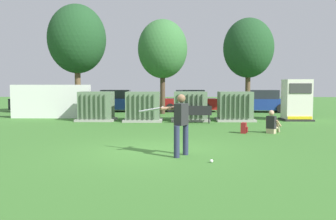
# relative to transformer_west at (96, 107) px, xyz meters

# --- Properties ---
(ground_plane) EXTENTS (96.00, 96.00, 0.00)m
(ground_plane) POSITION_rel_transformer_west_xyz_m (3.80, -9.18, -0.79)
(ground_plane) COLOR #3D752D
(fence_panel) EXTENTS (4.80, 0.12, 2.00)m
(fence_panel) POSITION_rel_transformer_west_xyz_m (-3.03, 1.32, 0.21)
(fence_panel) COLOR white
(fence_panel) RESTS_ON ground
(transformer_west) EXTENTS (2.10, 1.70, 1.62)m
(transformer_west) POSITION_rel_transformer_west_xyz_m (0.00, 0.00, 0.00)
(transformer_west) COLOR #9E9B93
(transformer_west) RESTS_ON ground
(transformer_mid_west) EXTENTS (2.10, 1.70, 1.62)m
(transformer_mid_west) POSITION_rel_transformer_west_xyz_m (2.64, -0.28, 0.00)
(transformer_mid_west) COLOR #9E9B93
(transformer_mid_west) RESTS_ON ground
(transformer_mid_east) EXTENTS (2.10, 1.70, 1.62)m
(transformer_mid_east) POSITION_rel_transformer_west_xyz_m (5.23, 0.05, 0.00)
(transformer_mid_east) COLOR #9E9B93
(transformer_mid_east) RESTS_ON ground
(transformer_east) EXTENTS (2.10, 1.70, 1.62)m
(transformer_east) POSITION_rel_transformer_west_xyz_m (7.72, 0.05, 0.00)
(transformer_east) COLOR #9E9B93
(transformer_east) RESTS_ON ground
(generator_enclosure) EXTENTS (1.60, 1.40, 2.30)m
(generator_enclosure) POSITION_rel_transformer_west_xyz_m (11.20, 0.32, 0.35)
(generator_enclosure) COLOR #262626
(generator_enclosure) RESTS_ON ground
(park_bench) EXTENTS (1.82, 0.51, 0.92)m
(park_bench) POSITION_rel_transformer_west_xyz_m (5.39, -1.25, -0.25)
(park_bench) COLOR black
(park_bench) RESTS_ON ground
(batter) EXTENTS (1.48, 1.10, 1.74)m
(batter) POSITION_rel_transformer_west_xyz_m (4.50, -9.90, 0.19)
(batter) COLOR #282D4C
(batter) RESTS_ON ground
(sports_ball) EXTENTS (0.09, 0.09, 0.09)m
(sports_ball) POSITION_rel_transformer_west_xyz_m (5.31, -10.77, -0.74)
(sports_ball) COLOR white
(sports_ball) RESTS_ON ground
(seated_spectator) EXTENTS (0.70, 0.77, 0.96)m
(seated_spectator) POSITION_rel_transformer_west_xyz_m (8.41, -5.06, -0.41)
(seated_spectator) COLOR tan
(seated_spectator) RESTS_ON ground
(backpack) EXTENTS (0.34, 0.37, 0.44)m
(backpack) POSITION_rel_transformer_west_xyz_m (7.23, -5.11, -0.57)
(backpack) COLOR maroon
(backpack) RESTS_ON ground
(tree_left) EXTENTS (3.81, 3.81, 7.28)m
(tree_left) POSITION_rel_transformer_west_xyz_m (-2.09, 3.90, 4.20)
(tree_left) COLOR brown
(tree_left) RESTS_ON ground
(tree_center_left) EXTENTS (3.37, 3.37, 6.45)m
(tree_center_left) POSITION_rel_transformer_west_xyz_m (3.54, 4.81, 3.63)
(tree_center_left) COLOR #4C3828
(tree_center_left) RESTS_ON ground
(tree_center_right) EXTENTS (3.43, 3.43, 6.55)m
(tree_center_right) POSITION_rel_transformer_west_xyz_m (9.42, 5.00, 3.71)
(tree_center_right) COLOR brown
(tree_center_right) RESTS_ON ground
(parked_car_leftmost) EXTENTS (4.20, 1.92, 1.62)m
(parked_car_leftmost) POSITION_rel_transformer_west_xyz_m (-5.60, 6.72, -0.04)
(parked_car_leftmost) COLOR black
(parked_car_leftmost) RESTS_ON ground
(parked_car_left_of_center) EXTENTS (4.27, 2.06, 1.62)m
(parked_car_left_of_center) POSITION_rel_transformer_west_xyz_m (-0.17, 6.94, -0.04)
(parked_car_left_of_center) COLOR navy
(parked_car_left_of_center) RESTS_ON ground
(parked_car_right_of_center) EXTENTS (4.25, 2.01, 1.62)m
(parked_car_right_of_center) POSITION_rel_transformer_west_xyz_m (5.41, 6.93, -0.04)
(parked_car_right_of_center) COLOR maroon
(parked_car_right_of_center) RESTS_ON ground
(parked_car_rightmost) EXTENTS (4.34, 2.22, 1.62)m
(parked_car_rightmost) POSITION_rel_transformer_west_xyz_m (10.73, 6.51, -0.04)
(parked_car_rightmost) COLOR navy
(parked_car_rightmost) RESTS_ON ground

